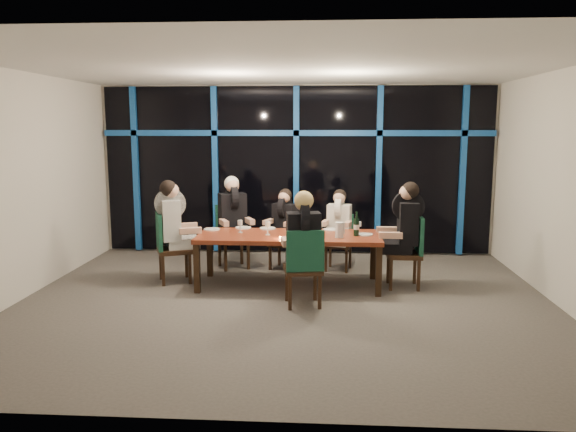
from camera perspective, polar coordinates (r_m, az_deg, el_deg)
The scene contains 29 objects.
room at distance 7.06m, azimuth -0.31°, elevation 7.06°, with size 7.04×7.00×3.02m.
window_wall at distance 10.01m, azimuth 0.92°, elevation 4.94°, with size 6.86×0.43×2.94m.
dining_table at distance 8.02m, azimuth 0.09°, elevation -2.37°, with size 2.60×1.00×0.75m.
chair_far_left at distance 9.18m, azimuth -5.72°, elevation -1.67°, with size 0.63×0.63×1.02m.
chair_far_mid at distance 9.07m, azimuth -0.20°, elevation -2.24°, with size 0.53×0.53×0.88m.
chair_far_right at distance 9.04m, azimuth 5.24°, elevation -2.32°, with size 0.49×0.49×0.88m.
chair_end_left at distance 8.40m, azimuth -12.09°, elevation -2.79°, with size 0.62×0.62×1.03m.
chair_end_right at distance 8.14m, azimuth 12.33°, elevation -3.17°, with size 0.49×0.49×1.03m.
chair_near_mid at distance 7.08m, azimuth 1.63°, elevation -4.88°, with size 0.54×0.54×1.01m.
diner_far_left at distance 9.04m, azimuth -5.61°, elevation 0.73°, with size 0.64×0.70×0.99m.
diner_far_mid at distance 8.94m, azimuth -0.41°, elevation -0.11°, with size 0.54×0.61×0.86m.
diner_far_right at distance 8.90m, azimuth 5.18°, elevation -0.19°, with size 0.49×0.59×0.86m.
diner_end_left at distance 8.34m, azimuth -11.59°, elevation -0.02°, with size 0.71×0.63×1.00m.
diner_end_right at distance 8.05m, azimuth 11.81°, elevation -0.33°, with size 0.64×0.52×1.00m.
diner_near_mid at distance 7.08m, azimuth 1.55°, elevation -1.57°, with size 0.55×0.67×0.99m.
plate_far_left at distance 8.53m, azimuth -4.57°, elevation -1.18°, with size 0.24×0.24×0.01m, color white.
plate_far_mid at distance 8.46m, azimuth -2.09°, elevation -1.25°, with size 0.24×0.24×0.01m, color white.
plate_far_right at distance 8.37m, azimuth 4.43°, elevation -1.38°, with size 0.24×0.24×0.01m, color white.
plate_end_left at distance 8.45m, azimuth -7.74°, elevation -1.34°, with size 0.24×0.24×0.01m, color white.
plate_end_right at distance 8.04m, azimuth 7.76°, elevation -1.87°, with size 0.24×0.24×0.01m, color white.
plate_near_mid at distance 7.67m, azimuth 0.97°, elevation -2.32°, with size 0.24×0.24×0.01m, color white.
wine_bottle at distance 7.95m, azimuth 6.97°, elevation -1.07°, with size 0.08×0.08×0.35m.
water_pitcher at distance 7.80m, azimuth 5.26°, elevation -1.42°, with size 0.13×0.12×0.22m.
tea_light at distance 7.69m, azimuth -0.73°, elevation -2.23°, with size 0.05×0.05×0.03m, color #F7A04A.
wine_glass_a at distance 7.96m, azimuth -2.08°, elevation -0.94°, with size 0.07×0.07×0.19m.
wine_glass_b at distance 8.13m, azimuth 0.55°, elevation -0.81°, with size 0.07×0.07×0.18m.
wine_glass_c at distance 7.98m, azimuth 3.25°, elevation -0.97°, with size 0.07×0.07×0.18m.
wine_glass_d at distance 8.17m, azimuth -4.89°, elevation -0.76°, with size 0.07×0.07×0.18m.
wine_glass_e at distance 8.11m, azimuth 7.22°, elevation -0.90°, with size 0.07×0.07×0.18m.
Camera 1 is at (0.49, -7.04, 2.28)m, focal length 35.00 mm.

